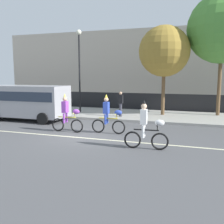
% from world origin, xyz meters
% --- Properties ---
extents(ground_plane, '(80.00, 80.00, 0.00)m').
position_xyz_m(ground_plane, '(0.00, 0.00, 0.00)').
color(ground_plane, '#4C4C4F').
extents(road_centre_line, '(36.00, 0.14, 0.01)m').
position_xyz_m(road_centre_line, '(0.00, -0.50, 0.00)').
color(road_centre_line, beige).
rests_on(road_centre_line, ground).
extents(sidewalk_curb, '(60.00, 5.00, 0.15)m').
position_xyz_m(sidewalk_curb, '(0.00, 6.50, 0.07)').
color(sidewalk_curb, '#9E9B93').
rests_on(sidewalk_curb, ground).
extents(fence_line, '(40.00, 0.08, 1.40)m').
position_xyz_m(fence_line, '(0.00, 9.40, 0.70)').
color(fence_line, black).
rests_on(fence_line, ground).
extents(building_backdrop, '(28.00, 8.00, 7.23)m').
position_xyz_m(building_backdrop, '(-1.10, 18.00, 3.62)').
color(building_backdrop, '#B2A899').
rests_on(building_backdrop, ground).
extents(parade_cyclist_purple, '(1.72, 0.50, 1.92)m').
position_xyz_m(parade_cyclist_purple, '(-0.99, 0.41, 0.84)').
color(parade_cyclist_purple, black).
rests_on(parade_cyclist_purple, ground).
extents(parade_cyclist_cobalt, '(1.72, 0.50, 1.92)m').
position_xyz_m(parade_cyclist_cobalt, '(1.07, 0.76, 0.84)').
color(parade_cyclist_cobalt, black).
rests_on(parade_cyclist_cobalt, ground).
extents(parade_cyclist_zebra, '(1.72, 0.50, 1.92)m').
position_xyz_m(parade_cyclist_zebra, '(3.36, -1.36, 0.84)').
color(parade_cyclist_zebra, black).
rests_on(parade_cyclist_zebra, ground).
extents(parked_van_grey, '(5.00, 2.22, 2.18)m').
position_xyz_m(parked_van_grey, '(-4.90, 2.70, 1.28)').
color(parked_van_grey, '#99999E').
rests_on(parked_van_grey, ground).
extents(street_lamp_post, '(0.36, 0.36, 5.86)m').
position_xyz_m(street_lamp_post, '(-3.10, 6.26, 3.99)').
color(street_lamp_post, black).
rests_on(street_lamp_post, sidewalk_curb).
extents(street_tree_near_lamp, '(4.49, 4.49, 7.90)m').
position_xyz_m(street_tree_near_lamp, '(6.40, 7.72, 5.79)').
color(street_tree_near_lamp, brown).
rests_on(street_tree_near_lamp, sidewalk_curb).
extents(street_tree_far_corner, '(3.37, 3.37, 5.93)m').
position_xyz_m(street_tree_far_corner, '(2.85, 6.80, 4.38)').
color(street_tree_far_corner, brown).
rests_on(street_tree_far_corner, sidewalk_curb).
extents(pedestrian_onlooker, '(0.32, 0.20, 1.62)m').
position_xyz_m(pedestrian_onlooker, '(0.35, 5.12, 1.01)').
color(pedestrian_onlooker, '#33333D').
rests_on(pedestrian_onlooker, sidewalk_curb).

